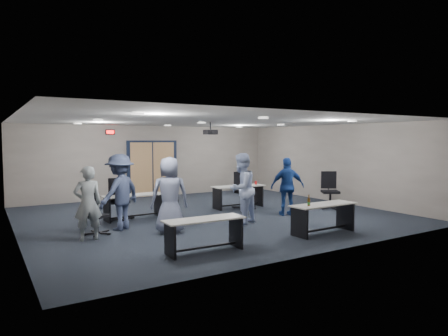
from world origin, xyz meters
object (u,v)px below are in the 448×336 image
table_front_right (323,213)px  table_back_right (238,192)px  table_front_left (204,229)px  chair_loose_right (330,190)px  chair_back_c (245,190)px  person_navy (287,186)px  chair_back_a (119,200)px  person_back (120,192)px  chair_back_b (170,200)px  person_plaid (170,195)px  chair_loose_left (97,214)px  table_back_left (134,202)px  person_gray (88,203)px  person_lightblue (241,189)px

table_front_right → table_back_right: (0.29, 3.99, 0.01)m
table_front_left → chair_loose_right: bearing=23.0°
chair_back_c → person_navy: size_ratio=0.69×
table_back_right → chair_back_a: chair_back_a is taller
person_back → person_navy: bearing=141.5°
table_front_right → chair_back_b: bearing=120.5°
person_plaid → person_navy: person_plaid is taller
chair_loose_right → chair_loose_left: bearing=-149.2°
person_navy → chair_loose_left: bearing=17.7°
table_back_left → person_gray: person_gray is taller
chair_back_c → person_lightblue: (-1.38, -1.84, 0.34)m
chair_back_b → chair_loose_left: size_ratio=1.03×
table_back_left → person_lightblue: size_ratio=0.92×
chair_loose_left → person_gray: person_gray is taller
table_back_left → chair_back_b: (0.96, -0.30, 0.02)m
table_front_left → person_navy: bearing=30.0°
table_front_left → chair_back_a: bearing=99.1°
table_front_right → person_navy: (0.75, 2.15, 0.36)m
chair_back_b → person_plaid: person_plaid is taller
person_back → person_plaid: bearing=102.3°
chair_back_a → person_gray: 2.18m
chair_back_a → person_back: 1.21m
chair_back_b → person_navy: size_ratio=0.58×
table_front_left → table_front_right: table_front_right is taller
table_back_left → chair_back_b: bearing=-19.8°
table_front_right → table_back_left: size_ratio=1.01×
chair_back_a → chair_loose_left: bearing=-118.4°
table_front_right → chair_back_a: 5.34m
table_back_left → chair_loose_left: size_ratio=1.80×
table_front_left → table_back_left: table_back_left is taller
table_front_left → person_plaid: bearing=89.7°
table_front_right → table_front_left: bearing=177.2°
chair_loose_left → person_navy: person_navy is taller
table_front_right → table_back_right: size_ratio=0.97×
table_front_left → chair_back_a: 3.90m
person_plaid → person_back: 1.30m
chair_back_a → person_gray: (-1.22, -1.80, 0.24)m
person_lightblue → person_plaid: bearing=-24.1°
table_back_right → chair_back_b: 2.56m
chair_back_c → chair_back_b: bearing=-179.9°
table_back_left → person_back: size_ratio=0.92×
person_gray → person_back: person_back is taller
chair_back_b → chair_loose_right: size_ratio=0.83×
chair_back_c → person_lightblue: 2.33m
table_front_right → person_gray: (-4.81, 2.16, 0.33)m
table_front_right → chair_back_a: size_ratio=1.51×
table_front_left → person_navy: size_ratio=0.97×
chair_loose_right → chair_back_c: bearing=-178.1°
table_back_right → chair_back_c: size_ratio=1.51×
table_back_right → person_gray: (-5.09, -1.83, 0.32)m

